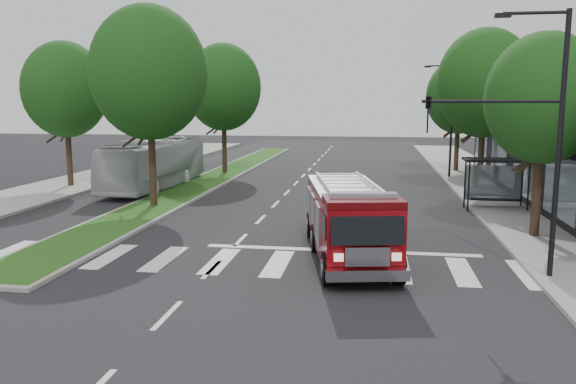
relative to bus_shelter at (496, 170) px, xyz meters
name	(u,v)px	position (x,y,z in m)	size (l,w,h in m)	color
ground	(241,240)	(-11.20, -8.15, -2.04)	(140.00, 140.00, 0.00)	black
sidewalk_right	(512,203)	(1.30, 1.85, -1.96)	(5.00, 80.00, 0.15)	gray
sidewalk_left	(46,191)	(-25.70, 1.85, -1.96)	(5.00, 80.00, 0.15)	gray
median	(218,177)	(-17.20, 9.85, -1.96)	(3.00, 50.00, 0.15)	gray
bus_shelter	(496,170)	(0.00, 0.00, 0.00)	(3.20, 1.60, 2.61)	black
tree_right_near	(543,99)	(0.30, -6.15, 3.47)	(4.40, 4.40, 8.05)	black
tree_right_mid	(485,83)	(0.30, 5.85, 4.45)	(5.60, 5.60, 9.72)	black
tree_right_far	(459,96)	(0.30, 15.85, 3.80)	(5.00, 5.00, 8.73)	black
tree_median_near	(149,73)	(-17.20, -2.15, 4.77)	(5.80, 5.80, 10.16)	black
tree_median_far	(223,87)	(-17.20, 11.85, 4.45)	(5.60, 5.60, 9.72)	black
tree_left_mid	(65,90)	(-25.20, 3.85, 4.12)	(5.20, 5.20, 9.16)	black
streetlight_right_near	(529,127)	(-1.59, -11.65, 2.63)	(4.08, 0.22, 8.00)	black
streetlight_right_far	(450,115)	(-0.85, 11.85, 2.44)	(2.11, 0.20, 8.00)	black
fire_engine	(348,220)	(-6.90, -9.94, -0.73)	(3.78, 8.19, 2.74)	#4F0407
city_bus	(155,164)	(-19.70, 4.38, -0.47)	(2.63, 11.25, 3.13)	silver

